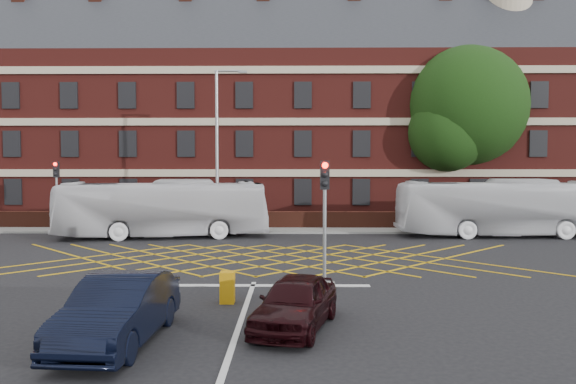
{
  "coord_description": "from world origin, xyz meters",
  "views": [
    {
      "loc": [
        1.42,
        -22.47,
        4.21
      ],
      "look_at": [
        1.15,
        1.5,
        2.95
      ],
      "focal_mm": 35.0,
      "sensor_mm": 36.0,
      "label": 1
    }
  ],
  "objects_px": {
    "traffic_light_near": "(325,236)",
    "traffic_light_far": "(57,204)",
    "street_lamp": "(218,178)",
    "bus_left": "(163,209)",
    "deciduous_tree": "(466,114)",
    "direction_signs": "(72,208)",
    "utility_cabinet": "(227,287)",
    "car_maroon": "(295,302)",
    "bus_right": "(501,208)",
    "car_navy": "(118,310)"
  },
  "relations": [
    {
      "from": "traffic_light_near",
      "to": "traffic_light_far",
      "type": "height_order",
      "value": "same"
    },
    {
      "from": "street_lamp",
      "to": "bus_left",
      "type": "bearing_deg",
      "value": -162.05
    },
    {
      "from": "bus_left",
      "to": "deciduous_tree",
      "type": "distance_m",
      "value": 21.5
    },
    {
      "from": "direction_signs",
      "to": "traffic_light_near",
      "type": "bearing_deg",
      "value": -47.52
    },
    {
      "from": "deciduous_tree",
      "to": "direction_signs",
      "type": "xyz_separation_m",
      "value": [
        -25.67,
        -4.33,
        -6.16
      ]
    },
    {
      "from": "traffic_light_far",
      "to": "utility_cabinet",
      "type": "relative_size",
      "value": 4.53
    },
    {
      "from": "car_maroon",
      "to": "traffic_light_near",
      "type": "height_order",
      "value": "traffic_light_near"
    },
    {
      "from": "deciduous_tree",
      "to": "traffic_light_near",
      "type": "xyz_separation_m",
      "value": [
        -10.82,
        -20.55,
        -5.77
      ]
    },
    {
      "from": "car_maroon",
      "to": "direction_signs",
      "type": "xyz_separation_m",
      "value": [
        -13.87,
        20.65,
        0.71
      ]
    },
    {
      "from": "direction_signs",
      "to": "bus_right",
      "type": "bearing_deg",
      "value": -6.07
    },
    {
      "from": "traffic_light_far",
      "to": "street_lamp",
      "type": "relative_size",
      "value": 0.45
    },
    {
      "from": "deciduous_tree",
      "to": "traffic_light_near",
      "type": "distance_m",
      "value": 23.93
    },
    {
      "from": "bus_left",
      "to": "utility_cabinet",
      "type": "distance_m",
      "value": 15.68
    },
    {
      "from": "car_navy",
      "to": "deciduous_tree",
      "type": "xyz_separation_m",
      "value": [
        15.92,
        26.2,
        6.75
      ]
    },
    {
      "from": "utility_cabinet",
      "to": "deciduous_tree",
      "type": "bearing_deg",
      "value": 58.29
    },
    {
      "from": "bus_left",
      "to": "car_maroon",
      "type": "distance_m",
      "value": 18.82
    },
    {
      "from": "direction_signs",
      "to": "car_navy",
      "type": "bearing_deg",
      "value": -65.95
    },
    {
      "from": "utility_cabinet",
      "to": "street_lamp",
      "type": "bearing_deg",
      "value": 98.65
    },
    {
      "from": "car_navy",
      "to": "direction_signs",
      "type": "relative_size",
      "value": 2.17
    },
    {
      "from": "utility_cabinet",
      "to": "direction_signs",
      "type": "bearing_deg",
      "value": 123.23
    },
    {
      "from": "bus_right",
      "to": "utility_cabinet",
      "type": "xyz_separation_m",
      "value": [
        -13.79,
        -15.34,
        -1.17
      ]
    },
    {
      "from": "bus_right",
      "to": "car_navy",
      "type": "relative_size",
      "value": 2.47
    },
    {
      "from": "car_maroon",
      "to": "direction_signs",
      "type": "relative_size",
      "value": 1.8
    },
    {
      "from": "bus_right",
      "to": "car_navy",
      "type": "bearing_deg",
      "value": 140.16
    },
    {
      "from": "street_lamp",
      "to": "utility_cabinet",
      "type": "relative_size",
      "value": 10.07
    },
    {
      "from": "car_maroon",
      "to": "direction_signs",
      "type": "distance_m",
      "value": 24.88
    },
    {
      "from": "bus_left",
      "to": "direction_signs",
      "type": "xyz_separation_m",
      "value": [
        -6.48,
        3.37,
        -0.25
      ]
    },
    {
      "from": "bus_right",
      "to": "traffic_light_near",
      "type": "relative_size",
      "value": 2.75
    },
    {
      "from": "traffic_light_near",
      "to": "utility_cabinet",
      "type": "height_order",
      "value": "traffic_light_near"
    },
    {
      "from": "deciduous_tree",
      "to": "bus_left",
      "type": "bearing_deg",
      "value": -158.13
    },
    {
      "from": "bus_left",
      "to": "car_maroon",
      "type": "xyz_separation_m",
      "value": [
        7.39,
        -17.28,
        -0.96
      ]
    },
    {
      "from": "bus_left",
      "to": "car_navy",
      "type": "height_order",
      "value": "bus_left"
    },
    {
      "from": "deciduous_tree",
      "to": "utility_cabinet",
      "type": "distance_m",
      "value": 27.26
    },
    {
      "from": "car_navy",
      "to": "car_maroon",
      "type": "bearing_deg",
      "value": 19.81
    },
    {
      "from": "utility_cabinet",
      "to": "traffic_light_near",
      "type": "bearing_deg",
      "value": 31.54
    },
    {
      "from": "bus_left",
      "to": "direction_signs",
      "type": "distance_m",
      "value": 7.31
    },
    {
      "from": "car_navy",
      "to": "traffic_light_near",
      "type": "xyz_separation_m",
      "value": [
        5.09,
        5.64,
        0.98
      ]
    },
    {
      "from": "street_lamp",
      "to": "direction_signs",
      "type": "height_order",
      "value": "street_lamp"
    },
    {
      "from": "direction_signs",
      "to": "utility_cabinet",
      "type": "relative_size",
      "value": 2.33
    },
    {
      "from": "bus_right",
      "to": "utility_cabinet",
      "type": "height_order",
      "value": "bus_right"
    },
    {
      "from": "bus_left",
      "to": "car_navy",
      "type": "distance_m",
      "value": 18.8
    },
    {
      "from": "direction_signs",
      "to": "car_maroon",
      "type": "bearing_deg",
      "value": -56.11
    },
    {
      "from": "car_maroon",
      "to": "street_lamp",
      "type": "bearing_deg",
      "value": 119.3
    },
    {
      "from": "bus_left",
      "to": "traffic_light_far",
      "type": "height_order",
      "value": "traffic_light_far"
    },
    {
      "from": "car_navy",
      "to": "street_lamp",
      "type": "height_order",
      "value": "street_lamp"
    },
    {
      "from": "car_maroon",
      "to": "deciduous_tree",
      "type": "relative_size",
      "value": 0.32
    },
    {
      "from": "bus_left",
      "to": "traffic_light_far",
      "type": "xyz_separation_m",
      "value": [
        -6.85,
        1.97,
        0.14
      ]
    },
    {
      "from": "car_navy",
      "to": "traffic_light_far",
      "type": "bearing_deg",
      "value": 119.71
    },
    {
      "from": "street_lamp",
      "to": "bus_right",
      "type": "bearing_deg",
      "value": -1.13
    },
    {
      "from": "bus_right",
      "to": "car_navy",
      "type": "distance_m",
      "value": 24.87
    }
  ]
}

